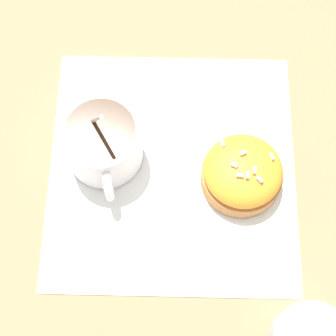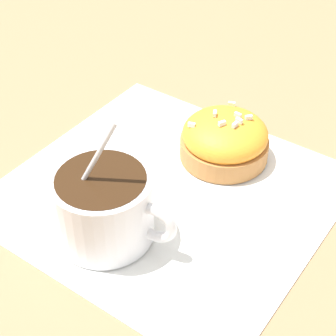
{
  "view_description": "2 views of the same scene",
  "coord_description": "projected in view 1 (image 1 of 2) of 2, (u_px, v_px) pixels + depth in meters",
  "views": [
    {
      "loc": [
        0.01,
        -0.24,
        0.58
      ],
      "look_at": [
        -0.0,
        -0.01,
        0.03
      ],
      "focal_mm": 60.0,
      "sensor_mm": 36.0,
      "label": 1
    },
    {
      "loc": [
        -0.31,
        -0.24,
        0.36
      ],
      "look_at": [
        -0.0,
        -0.0,
        0.03
      ],
      "focal_mm": 60.0,
      "sensor_mm": 36.0,
      "label": 2
    }
  ],
  "objects": [
    {
      "name": "ground_plane",
      "position": [
        172.0,
        168.0,
        0.63
      ],
      "size": [
        3.0,
        3.0,
        0.0
      ],
      "primitive_type": "plane",
      "color": "#93704C"
    },
    {
      "name": "frosted_pastry",
      "position": [
        242.0,
        173.0,
        0.6
      ],
      "size": [
        0.09,
        0.09,
        0.05
      ],
      "color": "#B2753D",
      "rests_on": "paper_napkin"
    },
    {
      "name": "paper_napkin",
      "position": [
        172.0,
        167.0,
        0.62
      ],
      "size": [
        0.28,
        0.3,
        0.0
      ],
      "color": "white",
      "rests_on": "ground_plane"
    },
    {
      "name": "coffee_cup",
      "position": [
        103.0,
        143.0,
        0.6
      ],
      "size": [
        0.08,
        0.11,
        0.12
      ],
      "color": "white",
      "rests_on": "paper_napkin"
    }
  ]
}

